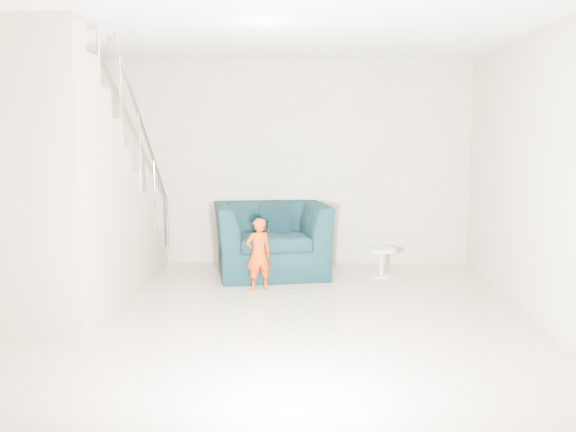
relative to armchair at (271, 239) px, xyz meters
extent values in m
plane|color=gray|center=(0.10, -2.08, -0.44)|extent=(5.50, 5.50, 0.00)
plane|color=silver|center=(0.10, -2.08, 2.26)|extent=(5.50, 5.50, 0.00)
plane|color=#A59A86|center=(0.10, 0.67, 0.91)|extent=(5.00, 0.00, 5.00)
plane|color=#A59A86|center=(0.10, -4.83, 0.91)|extent=(5.00, 0.00, 5.00)
plane|color=#A59A86|center=(2.60, -2.08, 0.91)|extent=(0.00, 5.50, 5.50)
imported|color=black|center=(0.00, 0.00, 0.00)|extent=(1.57, 1.44, 0.88)
imported|color=#AE2805|center=(-0.09, -0.80, -0.03)|extent=(0.35, 0.30, 0.82)
cylinder|color=silver|center=(1.36, -0.12, -0.10)|extent=(0.36, 0.36, 0.04)
cylinder|color=silver|center=(1.36, -0.12, -0.28)|extent=(0.05, 0.05, 0.32)
cylinder|color=silver|center=(1.36, -0.12, -0.43)|extent=(0.25, 0.25, 0.03)
cube|color=#ADA089|center=(-1.90, 0.27, -0.31)|extent=(1.00, 0.30, 0.27)
cube|color=#ADA089|center=(-1.90, -0.03, -0.17)|extent=(1.00, 0.30, 0.54)
cube|color=#ADA089|center=(-1.90, -0.33, -0.04)|extent=(1.00, 0.30, 0.81)
cube|color=#ADA089|center=(-1.90, -0.63, 0.10)|extent=(1.00, 0.30, 1.08)
cube|color=#ADA089|center=(-1.90, -0.93, 0.23)|extent=(1.00, 0.30, 1.35)
cube|color=#ADA089|center=(-1.90, -1.23, 0.37)|extent=(1.00, 0.30, 1.62)
cube|color=#ADA089|center=(-1.90, -1.53, 0.50)|extent=(1.00, 0.30, 1.89)
cube|color=#ADA089|center=(-1.90, -1.83, 0.64)|extent=(1.00, 0.30, 2.16)
cube|color=#ADA089|center=(-1.90, -2.13, 0.77)|extent=(1.00, 0.30, 2.43)
cube|color=#ADA089|center=(-1.90, -2.43, 0.91)|extent=(1.00, 0.30, 2.70)
cylinder|color=silver|center=(-1.40, -1.08, 1.81)|extent=(0.04, 3.03, 2.73)
cylinder|color=silver|center=(-1.40, 0.42, 0.06)|extent=(0.04, 0.04, 1.00)
cube|color=black|center=(0.05, 0.21, 0.24)|extent=(0.40, 0.19, 0.39)
cube|color=black|center=(-0.58, 0.00, 0.11)|extent=(0.05, 0.55, 0.61)
cube|color=black|center=(0.04, -0.84, 0.27)|extent=(0.02, 0.05, 0.10)
camera|label=1|loc=(0.50, -7.48, 1.28)|focal=38.00mm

